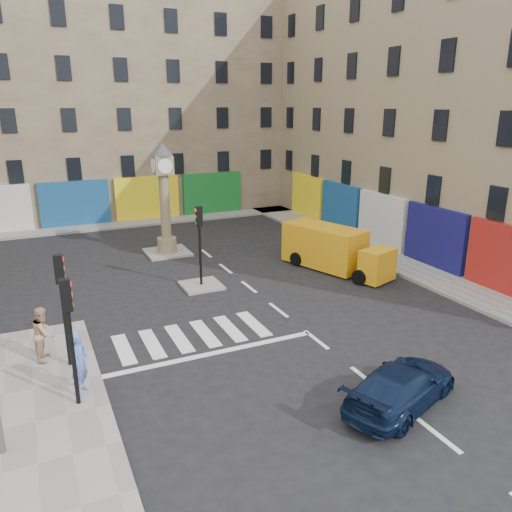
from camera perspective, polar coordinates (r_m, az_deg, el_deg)
ground at (r=17.77m, az=8.60°, el=-10.76°), size 120.00×120.00×0.00m
sidewalk_right at (r=30.08m, az=12.10°, el=0.92°), size 2.60×30.00×0.15m
sidewalk_far at (r=36.46m, az=-16.51°, el=3.40°), size 32.00×2.40×0.15m
island_near at (r=23.56m, az=-6.26°, el=-3.36°), size 1.80×1.80×0.12m
island_far at (r=29.03m, az=-10.09°, el=0.43°), size 2.40×2.40×0.12m
building_right at (r=33.16m, az=22.09°, el=15.45°), size 10.00×30.00×16.00m
building_far at (r=41.29m, az=-18.84°, el=16.55°), size 32.00×10.00×17.00m
traffic_light_left_near at (r=14.35m, az=-20.58°, el=-7.13°), size 0.28×0.22×3.70m
traffic_light_left_far at (r=16.58m, az=-21.31°, el=-3.95°), size 0.28×0.22×3.70m
traffic_light_island at (r=22.81m, az=-6.46°, el=2.61°), size 0.28×0.22×3.70m
clock_pillar at (r=28.25m, az=-10.45°, el=7.22°), size 1.20×1.20×6.10m
navy_sedan at (r=15.07m, az=16.25°, el=-14.06°), size 4.57×3.14×1.23m
yellow_van at (r=25.84m, az=8.80°, el=0.77°), size 3.59×6.24×2.18m
pedestrian_blue at (r=15.47m, az=-19.49°, el=-11.42°), size 0.74×0.84×1.93m
pedestrian_tan at (r=17.85m, az=-23.10°, el=-8.11°), size 0.88×1.02×1.82m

